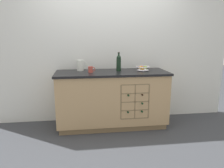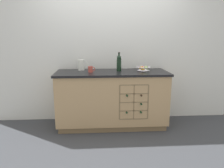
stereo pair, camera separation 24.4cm
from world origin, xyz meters
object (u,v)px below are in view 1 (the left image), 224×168
object	(u,v)px
fruit_bowl	(143,68)
ceramic_mug	(91,69)
white_pitcher	(80,65)
standing_wine_bottle	(119,63)

from	to	relation	value
fruit_bowl	ceramic_mug	size ratio (longest dim) A/B	2.02
fruit_bowl	white_pitcher	size ratio (longest dim) A/B	1.27
ceramic_mug	standing_wine_bottle	size ratio (longest dim) A/B	0.36
ceramic_mug	fruit_bowl	bearing A→B (deg)	4.08
fruit_bowl	ceramic_mug	xyz separation A→B (m)	(-0.87, -0.06, 0.00)
fruit_bowl	white_pitcher	bearing A→B (deg)	171.52
fruit_bowl	standing_wine_bottle	size ratio (longest dim) A/B	0.73
fruit_bowl	standing_wine_bottle	xyz separation A→B (m)	(-0.41, 0.01, 0.09)
white_pitcher	standing_wine_bottle	bearing A→B (deg)	-12.80
fruit_bowl	white_pitcher	distance (m)	1.05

